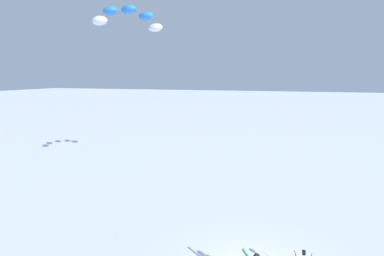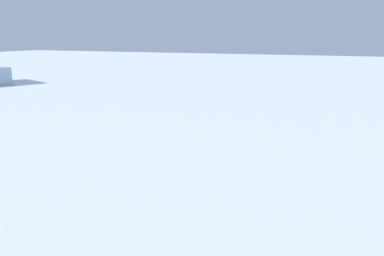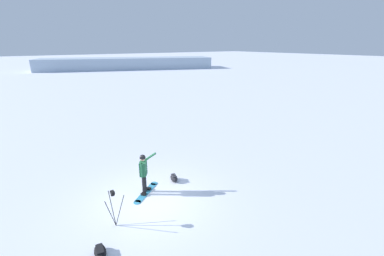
{
  "view_description": "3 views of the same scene",
  "coord_description": "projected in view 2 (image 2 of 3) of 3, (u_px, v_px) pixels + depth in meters",
  "views": [
    {
      "loc": [
        -0.27,
        9.68,
        7.94
      ],
      "look_at": [
        3.36,
        -2.12,
        5.64
      ],
      "focal_mm": 25.77,
      "sensor_mm": 36.0,
      "label": 1
    },
    {
      "loc": [
        -4.19,
        -5.15,
        7.29
      ],
      "look_at": [
        3.14,
        -2.0,
        5.35
      ],
      "focal_mm": 35.53,
      "sensor_mm": 36.0,
      "label": 2
    },
    {
      "loc": [
        -3.61,
        -8.15,
        5.99
      ],
      "look_at": [
        1.38,
        -1.05,
        3.1
      ],
      "focal_mm": 23.79,
      "sensor_mm": 36.0,
      "label": 3
    }
  ],
  "objects": []
}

